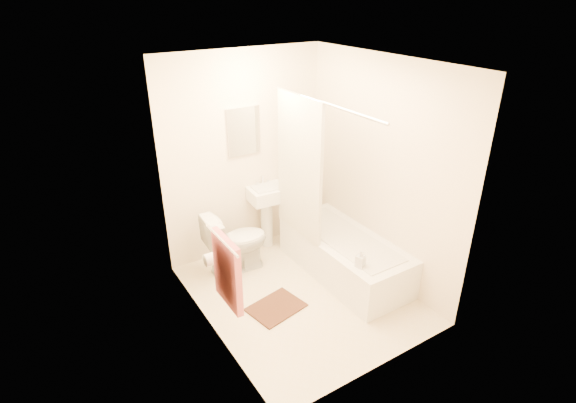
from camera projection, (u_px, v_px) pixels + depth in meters
floor at (300, 294)px, 4.80m from camera, size 2.40×2.40×0.00m
ceiling at (304, 62)px, 3.76m from camera, size 2.40×2.40×0.00m
wall_back at (244, 156)px, 5.19m from camera, size 2.00×0.02×2.40m
wall_left at (204, 219)px, 3.80m from camera, size 0.02×2.40×2.40m
wall_right at (380, 171)px, 4.76m from camera, size 0.02×2.40×2.40m
mirror at (244, 131)px, 5.05m from camera, size 0.40×0.03×0.55m
curtain_rod at (324, 103)px, 4.15m from camera, size 0.03×1.70×0.03m
shower_curtain at (299, 168)px, 4.80m from camera, size 0.04×0.80×1.55m
towel_bar at (222, 240)px, 3.67m from camera, size 0.02×0.60×0.02m
towel at (227, 272)px, 3.83m from camera, size 0.06×0.45×0.66m
toilet_paper at (211, 259)px, 4.14m from camera, size 0.11×0.12×0.12m
toilet at (236, 242)px, 5.09m from camera, size 0.75×0.45×0.71m
sink at (267, 214)px, 5.52m from camera, size 0.47×0.39×0.88m
bathtub at (344, 255)px, 5.07m from camera, size 0.71×1.63×0.46m
bath_mat at (276, 307)px, 4.59m from camera, size 0.60×0.49×0.02m
soap_bottle at (361, 259)px, 4.43m from camera, size 0.11×0.11×0.18m
scrub_brush at (311, 217)px, 5.36m from camera, size 0.12×0.21×0.04m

